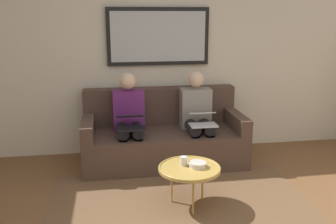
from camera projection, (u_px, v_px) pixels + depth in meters
name	position (u px, v px, depth m)	size (l,w,h in m)	color
wall_rear	(157.00, 55.00, 4.98)	(6.00, 0.12, 2.60)	beige
area_rug	(182.00, 208.00, 3.63)	(2.60, 1.80, 0.01)	brown
couch	(163.00, 137.00, 4.76)	(1.98, 0.90, 0.90)	#4C382D
framed_mirror	(158.00, 37.00, 4.82)	(1.33, 0.05, 0.74)	black
coffee_table	(189.00, 169.00, 3.59)	(0.60, 0.60, 0.41)	tan
cup	(183.00, 161.00, 3.63)	(0.07, 0.07, 0.09)	silver
bowl	(198.00, 165.00, 3.60)	(0.17, 0.17, 0.05)	beige
person_left	(197.00, 115.00, 4.69)	(0.38, 0.58, 1.14)	gray
laptop_silver	(202.00, 118.00, 4.45)	(0.32, 0.35, 0.15)	silver
person_right	(129.00, 117.00, 4.56)	(0.38, 0.58, 1.14)	#66236B
laptop_black	(130.00, 122.00, 4.32)	(0.32, 0.35, 0.15)	black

